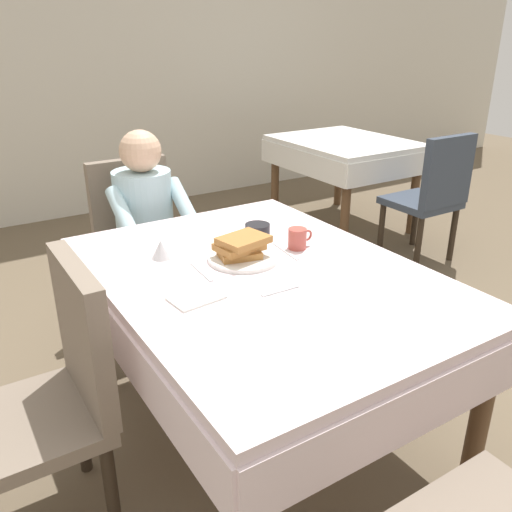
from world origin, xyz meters
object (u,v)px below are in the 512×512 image
(diner_person, at_px, (147,218))
(background_table_far, at_px, (344,154))
(cup_coffee, at_px, (298,238))
(syrup_pitcher, at_px, (161,249))
(bowl_butter, at_px, (257,229))
(dining_table_main, at_px, (262,293))
(fork_left_of_plate, at_px, (202,272))
(knife_right_of_plate, at_px, (285,251))
(breakfast_stack, at_px, (241,246))
(chair_diner, at_px, (139,234))
(plate_breakfast, at_px, (243,258))
(chair_left_side, at_px, (57,387))
(spoon_near_edge, at_px, (280,291))
(background_chair_empty, at_px, (433,191))

(diner_person, relative_size, background_table_far, 1.00)
(cup_coffee, distance_m, syrup_pitcher, 0.55)
(bowl_butter, bearing_deg, dining_table_main, -119.90)
(fork_left_of_plate, height_order, background_table_far, fork_left_of_plate)
(background_table_far, bearing_deg, knife_right_of_plate, -136.52)
(dining_table_main, xyz_separation_m, knife_right_of_plate, (0.19, 0.12, 0.09))
(dining_table_main, xyz_separation_m, breakfast_stack, (-0.01, 0.14, 0.15))
(diner_person, bearing_deg, syrup_pitcher, 73.36)
(chair_diner, relative_size, plate_breakfast, 3.32)
(breakfast_stack, distance_m, syrup_pitcher, 0.32)
(bowl_butter, relative_size, fork_left_of_plate, 0.61)
(diner_person, distance_m, cup_coffee, 0.95)
(dining_table_main, bearing_deg, plate_breakfast, 91.48)
(chair_left_side, bearing_deg, spoon_near_edge, -102.97)
(chair_diner, relative_size, background_table_far, 0.83)
(chair_diner, xyz_separation_m, background_chair_empty, (2.05, -0.29, 0.00))
(diner_person, height_order, syrup_pitcher, diner_person)
(background_chair_empty, bearing_deg, fork_left_of_plate, -160.73)
(cup_coffee, bearing_deg, background_table_far, 44.44)
(chair_left_side, height_order, fork_left_of_plate, chair_left_side)
(plate_breakfast, distance_m, bowl_butter, 0.30)
(plate_breakfast, height_order, knife_right_of_plate, plate_breakfast)
(background_table_far, bearing_deg, fork_left_of_plate, -141.92)
(syrup_pitcher, bearing_deg, cup_coffee, -21.30)
(diner_person, xyz_separation_m, cup_coffee, (0.31, -0.89, 0.11))
(knife_right_of_plate, relative_size, spoon_near_edge, 1.33)
(bowl_butter, xyz_separation_m, background_table_far, (1.79, 1.48, -0.14))
(breakfast_stack, distance_m, cup_coffee, 0.26)
(fork_left_of_plate, bearing_deg, breakfast_stack, -80.00)
(fork_left_of_plate, xyz_separation_m, knife_right_of_plate, (0.38, -0.00, 0.00))
(diner_person, xyz_separation_m, background_chair_empty, (2.05, -0.13, -0.14))
(cup_coffee, xyz_separation_m, spoon_near_edge, (-0.29, -0.29, -0.04))
(dining_table_main, relative_size, cup_coffee, 13.49)
(diner_person, relative_size, knife_right_of_plate, 5.60)
(cup_coffee, distance_m, fork_left_of_plate, 0.45)
(diner_person, xyz_separation_m, syrup_pitcher, (-0.21, -0.69, 0.11))
(diner_person, distance_m, spoon_near_edge, 1.19)
(bowl_butter, height_order, fork_left_of_plate, bowl_butter)
(background_table_far, bearing_deg, cup_coffee, -135.56)
(dining_table_main, height_order, background_chair_empty, background_chair_empty)
(diner_person, xyz_separation_m, fork_left_of_plate, (-0.14, -0.90, 0.07))
(diner_person, bearing_deg, chair_diner, -90.00)
(dining_table_main, bearing_deg, background_chair_empty, 23.81)
(syrup_pitcher, bearing_deg, bowl_butter, 3.58)
(bowl_butter, bearing_deg, diner_person, 111.29)
(plate_breakfast, bearing_deg, knife_right_of_plate, -6.01)
(dining_table_main, xyz_separation_m, plate_breakfast, (-0.00, 0.14, 0.10))
(cup_coffee, height_order, bowl_butter, cup_coffee)
(syrup_pitcher, height_order, background_chair_empty, background_chair_empty)
(fork_left_of_plate, bearing_deg, spoon_near_edge, -147.70)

